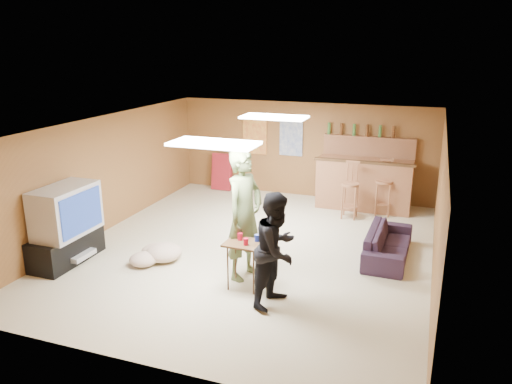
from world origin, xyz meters
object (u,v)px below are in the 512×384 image
(sofa, at_px, (388,243))
(bar_counter, at_px, (364,184))
(person_olive, at_px, (244,215))
(person_black, at_px, (277,249))
(tray_table, at_px, (244,265))
(tv_body, at_px, (66,210))

(sofa, bearing_deg, bar_counter, 18.35)
(person_olive, height_order, person_black, person_olive)
(person_olive, relative_size, sofa, 1.19)
(person_black, distance_m, sofa, 2.55)
(sofa, bearing_deg, tray_table, 135.39)
(tv_body, height_order, person_black, person_black)
(tv_body, distance_m, tray_table, 3.08)
(bar_counter, distance_m, tray_table, 4.47)
(bar_counter, relative_size, person_olive, 0.99)
(person_olive, bearing_deg, tray_table, -144.42)
(sofa, bearing_deg, tv_body, 112.84)
(bar_counter, bearing_deg, person_olive, -107.60)
(sofa, height_order, tray_table, tray_table)
(tv_body, height_order, tray_table, tv_body)
(person_black, distance_m, tray_table, 0.78)
(sofa, relative_size, tray_table, 2.36)
(tv_body, bearing_deg, sofa, 21.79)
(person_olive, bearing_deg, sofa, -38.75)
(person_black, relative_size, sofa, 0.95)
(bar_counter, distance_m, sofa, 2.62)
(person_olive, relative_size, tray_table, 2.79)
(bar_counter, height_order, sofa, bar_counter)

